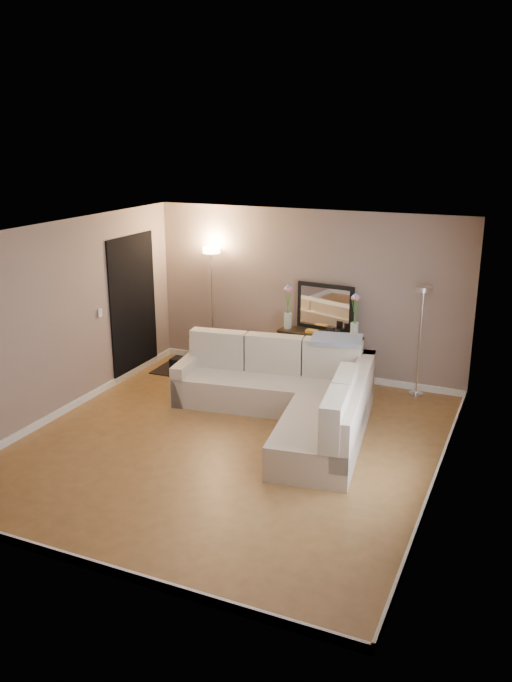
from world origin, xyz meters
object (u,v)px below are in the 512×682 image
at_px(console_table, 314,354).
at_px(floor_lamp_unlit, 422,319).
at_px(sectional_sofa, 292,395).
at_px(floor_lamp_lit, 212,283).

relative_size(console_table, floor_lamp_unlit, 0.81).
height_order(sectional_sofa, floor_lamp_lit, floor_lamp_lit).
distance_m(floor_lamp_lit, floor_lamp_unlit, 3.37).
distance_m(sectional_sofa, floor_lamp_unlit, 2.22).
bearing_deg(console_table, floor_lamp_lit, 175.66).
xyz_separation_m(sectional_sofa, console_table, (-0.19, 1.47, 0.09)).
relative_size(sectional_sofa, console_table, 2.32).
bearing_deg(console_table, sectional_sofa, -82.77).
bearing_deg(floor_lamp_lit, floor_lamp_unlit, -0.95).
distance_m(sectional_sofa, console_table, 1.48).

